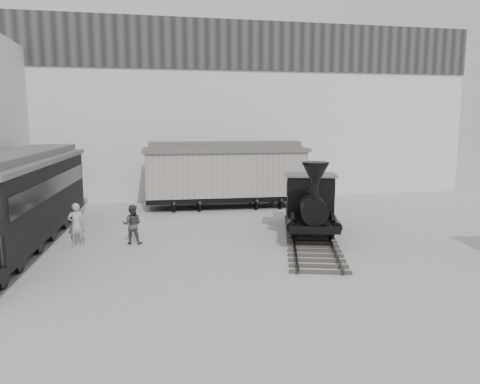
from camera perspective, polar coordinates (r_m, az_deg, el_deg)
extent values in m
plane|color=#9E9E9B|center=(16.68, 5.21, -8.69)|extent=(90.00, 90.00, 0.00)
cube|color=silver|center=(30.55, -3.05, 9.76)|extent=(34.00, 2.40, 11.00)
cube|color=#232326|center=(29.66, -2.72, 17.55)|extent=(34.00, 0.12, 3.00)
cube|color=#37342D|center=(20.04, 8.63, -5.51)|extent=(4.62, 9.60, 0.16)
cube|color=#2D2D30|center=(19.98, 6.52, -5.35)|extent=(2.74, 9.04, 0.06)
cube|color=#2D2D30|center=(20.09, 10.74, -5.37)|extent=(2.74, 9.04, 0.06)
cylinder|color=black|center=(19.35, 6.42, -4.02)|extent=(0.44, 1.11, 1.12)
cylinder|color=black|center=(19.47, 11.13, -4.05)|extent=(0.44, 1.11, 1.12)
cylinder|color=black|center=(20.64, 6.30, -3.19)|extent=(0.44, 1.11, 1.12)
cylinder|color=black|center=(20.76, 10.71, -3.23)|extent=(0.44, 1.11, 1.12)
cube|color=black|center=(20.01, 8.65, -3.27)|extent=(3.00, 4.11, 0.29)
cylinder|color=black|center=(19.18, 8.85, -1.81)|extent=(1.65, 2.54, 1.02)
cylinder|color=black|center=(18.15, 9.12, 0.13)|extent=(0.33, 0.33, 0.61)
cone|color=black|center=(18.06, 9.17, 2.22)|extent=(1.22, 1.22, 0.72)
sphere|color=black|center=(19.50, 8.79, -0.17)|extent=(0.53, 0.53, 0.53)
cube|color=black|center=(20.74, 8.53, -0.21)|extent=(2.30, 1.89, 1.58)
cube|color=#5F5A5A|center=(20.63, 8.59, 2.08)|extent=(2.56, 2.14, 0.08)
cube|color=black|center=(22.65, 8.18, -0.89)|extent=(2.34, 2.48, 0.92)
cylinder|color=black|center=(26.70, -6.61, -1.16)|extent=(2.02, 0.89, 0.79)
cylinder|color=black|center=(27.28, 3.01, -0.90)|extent=(2.02, 0.89, 0.79)
cube|color=black|center=(26.86, -1.75, -0.62)|extent=(9.03, 2.90, 0.30)
cube|color=gray|center=(26.67, -1.77, 2.33)|extent=(9.03, 3.00, 2.48)
cube|color=#5F5A5A|center=(26.55, -1.78, 5.20)|extent=(9.35, 3.31, 0.20)
cube|color=#5F5A5A|center=(26.53, -1.78, 5.79)|extent=(8.57, 1.59, 0.36)
cylinder|color=black|center=(24.15, -22.53, -2.86)|extent=(2.12, 0.94, 0.79)
cube|color=black|center=(20.41, -25.39, -4.51)|extent=(3.52, 13.14, 0.28)
cube|color=black|center=(20.68, -25.18, -0.35)|extent=(3.48, 11.46, 2.54)
cube|color=black|center=(20.26, -21.65, 0.78)|extent=(0.84, 10.51, 0.71)
cube|color=#5F5A5A|center=(20.52, -25.43, 3.42)|extent=(3.70, 11.85, 0.19)
imported|color=#AEAFA4|center=(19.74, -19.35, -3.77)|extent=(0.71, 0.54, 1.75)
imported|color=#403F44|center=(19.46, -13.00, -3.86)|extent=(0.90, 0.76, 1.62)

